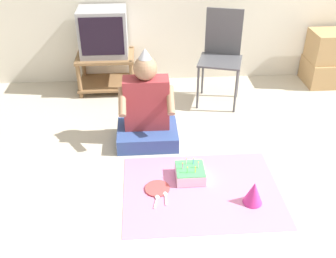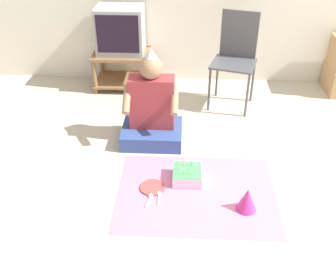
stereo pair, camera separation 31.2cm
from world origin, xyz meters
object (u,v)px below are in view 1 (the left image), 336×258
Objects in this scene: tv at (103,32)px; folding_chair at (222,51)px; birthday_cake at (190,173)px; paper_plate at (157,188)px; party_hat_blue at (254,193)px; person_seated at (147,112)px; cardboard_box_stack at (329,59)px.

tv is 1.27m from folding_chair.
paper_plate is at bearing -156.96° from birthday_cake.
tv is 2.77× the size of party_hat_blue.
person_seated is (0.43, -1.11, -0.37)m from tv.
tv is at bearing 120.53° from party_hat_blue.
birthday_cake is at bearing -60.83° from person_seated.
paper_plate is at bearing 164.29° from party_hat_blue.
birthday_cake reaches higher than paper_plate.
cardboard_box_stack is 2.71× the size of birthday_cake.
cardboard_box_stack is (1.32, 0.32, -0.26)m from folding_chair.
cardboard_box_stack is at bearing -0.58° from tv.
paper_plate is (-0.74, -1.46, -0.54)m from folding_chair.
paper_plate is (-0.27, -0.11, -0.04)m from birthday_cake.
tv reaches higher than party_hat_blue.
person_seated is at bearing -135.91° from folding_chair.
folding_chair is at bearing 70.85° from birthday_cake.
tv reaches higher than cardboard_box_stack.
tv reaches higher than paper_plate.
party_hat_blue is (-1.36, -1.97, -0.20)m from cardboard_box_stack.
tv is at bearing 111.02° from person_seated.
party_hat_blue is 0.73m from paper_plate.
tv is 0.53× the size of folding_chair.
person_seated is at bearing -152.85° from cardboard_box_stack.
party_hat_blue is at bearing -124.55° from cardboard_box_stack.
person_seated is 0.71m from birthday_cake.
folding_chair is 1.09× the size of person_seated.
birthday_cake is at bearing -109.15° from folding_chair.
paper_plate is (-2.06, -1.78, -0.29)m from cardboard_box_stack.
folding_chair is at bearing 63.31° from paper_plate.
cardboard_box_stack is 2.73m from paper_plate.
folding_chair is (1.22, -0.34, -0.11)m from tv.
person_seated reaches higher than party_hat_blue.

